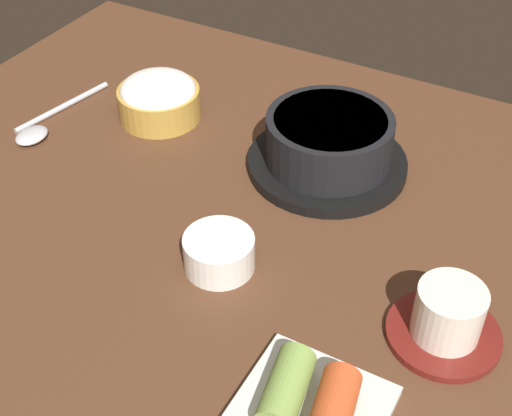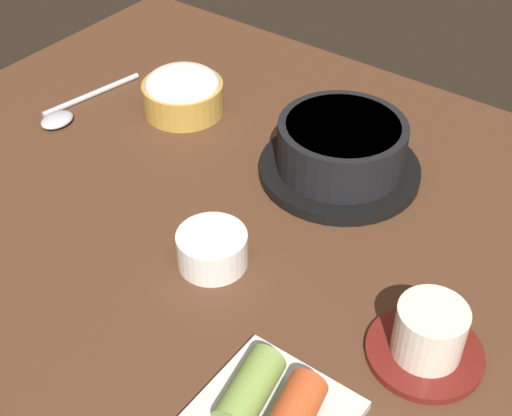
{
  "view_description": "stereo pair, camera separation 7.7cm",
  "coord_description": "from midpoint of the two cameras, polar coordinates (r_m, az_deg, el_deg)",
  "views": [
    {
      "loc": [
        30.53,
        -53.67,
        55.05
      ],
      "look_at": [
        2.0,
        -2.0,
        5.0
      ],
      "focal_mm": 49.84,
      "sensor_mm": 36.0,
      "label": 1
    },
    {
      "loc": [
        37.03,
        -49.49,
        55.05
      ],
      "look_at": [
        2.0,
        -2.0,
        5.0
      ],
      "focal_mm": 49.84,
      "sensor_mm": 36.0,
      "label": 2
    }
  ],
  "objects": [
    {
      "name": "dining_table",
      "position": [
        0.82,
        2.4,
        -0.98
      ],
      "size": [
        100.0,
        76.0,
        2.0
      ],
      "primitive_type": "cube",
      "color": "#4C2D1C",
      "rests_on": "ground"
    },
    {
      "name": "stone_pot",
      "position": [
        0.86,
        9.41,
        4.46
      ],
      "size": [
        19.59,
        19.59,
        7.28
      ],
      "color": "black",
      "rests_on": "dining_table"
    },
    {
      "name": "rice_bowl",
      "position": [
        0.97,
        -3.62,
        9.22
      ],
      "size": [
        11.0,
        11.0,
        6.14
      ],
      "color": "#B78C38",
      "rests_on": "dining_table"
    },
    {
      "name": "banchan_cup_center",
      "position": [
        0.74,
        -0.55,
        -3.37
      ],
      "size": [
        7.47,
        7.47,
        3.86
      ],
      "color": "white",
      "rests_on": "dining_table"
    },
    {
      "name": "kimchi_plate",
      "position": [
        0.62,
        4.9,
        -16.08
      ],
      "size": [
        12.44,
        12.44,
        4.42
      ],
      "color": "silver",
      "rests_on": "dining_table"
    },
    {
      "name": "tea_cup_with_saucer",
      "position": [
        0.68,
        16.91,
        -10.01
      ],
      "size": [
        10.93,
        10.93,
        6.15
      ],
      "color": "maroon",
      "rests_on": "dining_table"
    },
    {
      "name": "spoon",
      "position": [
        1.0,
        -12.67,
        7.5
      ],
      "size": [
        5.09,
        17.78,
        1.35
      ],
      "color": "#B7B7BC",
      "rests_on": "dining_table"
    }
  ]
}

